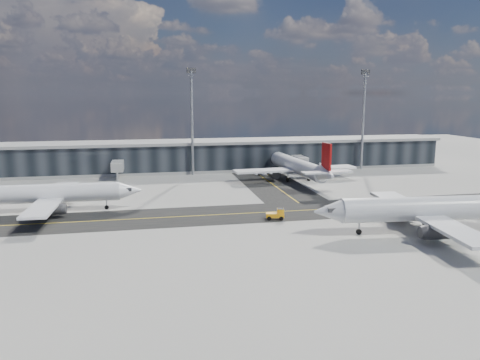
% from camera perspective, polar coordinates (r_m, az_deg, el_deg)
% --- Properties ---
extents(ground, '(300.00, 300.00, 0.00)m').
position_cam_1_polar(ground, '(83.47, -2.45, -4.95)').
color(ground, gray).
rests_on(ground, ground).
extents(taxiway_lanes, '(180.00, 63.00, 0.03)m').
position_cam_1_polar(taxiway_lanes, '(94.34, -1.11, -3.11)').
color(taxiway_lanes, black).
rests_on(taxiway_lanes, ground).
extents(terminal_concourse, '(152.00, 19.80, 8.80)m').
position_cam_1_polar(terminal_concourse, '(136.21, -6.05, 2.81)').
color(terminal_concourse, black).
rests_on(terminal_concourse, ground).
extents(floodlight_masts, '(102.50, 0.70, 28.90)m').
position_cam_1_polar(floodlight_masts, '(128.25, -5.87, 7.51)').
color(floodlight_masts, gray).
rests_on(floodlight_masts, ground).
extents(airliner_af, '(35.91, 30.56, 10.66)m').
position_cam_1_polar(airliner_af, '(96.01, -22.74, -1.56)').
color(airliner_af, white).
rests_on(airliner_af, ground).
extents(airliner_redtail, '(32.98, 38.65, 11.44)m').
position_cam_1_polar(airliner_redtail, '(120.45, 7.10, 1.63)').
color(airliner_redtail, white).
rests_on(airliner_redtail, ground).
extents(airliner_near, '(39.82, 33.99, 11.79)m').
position_cam_1_polar(airliner_near, '(81.91, 22.61, -3.25)').
color(airliner_near, silver).
rests_on(airliner_near, ground).
extents(baggage_tug, '(3.45, 2.24, 2.00)m').
position_cam_1_polar(baggage_tug, '(84.05, 4.51, -4.15)').
color(baggage_tug, '#FAA00D').
rests_on(baggage_tug, ground).
extents(service_van, '(3.25, 5.36, 1.39)m').
position_cam_1_polar(service_van, '(129.18, 2.78, 0.92)').
color(service_van, white).
rests_on(service_van, ground).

